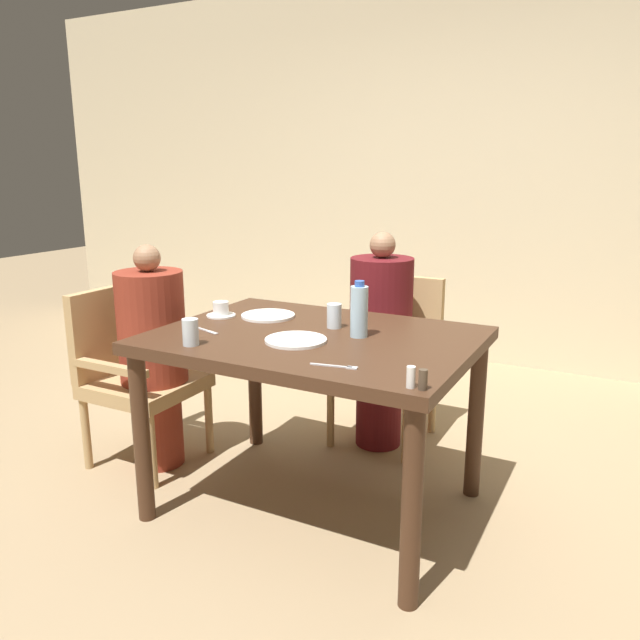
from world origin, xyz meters
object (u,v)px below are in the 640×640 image
(plate_main_right, at_px, (268,316))
(teacup_with_saucer, at_px, (221,310))
(diner_in_left_chair, at_px, (153,355))
(diner_in_far_chair, at_px, (380,339))
(chair_left_side, at_px, (134,368))
(chair_far_side, at_px, (390,351))
(water_bottle, at_px, (359,311))
(glass_tall_near, at_px, (334,316))
(glass_tall_mid, at_px, (190,332))
(plate_main_left, at_px, (296,340))

(plate_main_right, relative_size, teacup_with_saucer, 1.84)
(diner_in_left_chair, height_order, diner_in_far_chair, diner_in_far_chair)
(diner_in_left_chair, distance_m, teacup_with_saucer, 0.44)
(diner_in_left_chair, bearing_deg, chair_left_side, 180.00)
(chair_far_side, relative_size, water_bottle, 3.80)
(glass_tall_near, bearing_deg, glass_tall_mid, -126.85)
(diner_in_left_chair, height_order, glass_tall_mid, diner_in_left_chair)
(diner_in_far_chair, xyz_separation_m, water_bottle, (0.17, -0.66, 0.31))
(diner_in_far_chair, xyz_separation_m, plate_main_right, (-0.33, -0.55, 0.20))
(teacup_with_saucer, bearing_deg, glass_tall_mid, -67.52)
(diner_in_left_chair, bearing_deg, plate_main_left, -8.44)
(diner_in_left_chair, bearing_deg, chair_far_side, 44.07)
(diner_in_left_chair, distance_m, diner_in_far_chair, 1.14)
(chair_far_side, distance_m, teacup_with_saucer, 1.00)
(chair_far_side, bearing_deg, glass_tall_mid, -105.98)
(plate_main_right, height_order, water_bottle, water_bottle)
(plate_main_left, bearing_deg, glass_tall_mid, -145.29)
(chair_left_side, height_order, diner_in_far_chair, diner_in_far_chair)
(chair_far_side, xyz_separation_m, water_bottle, (0.17, -0.80, 0.41))
(diner_in_far_chair, bearing_deg, chair_left_side, -144.80)
(diner_in_left_chair, distance_m, glass_tall_mid, 0.70)
(water_bottle, bearing_deg, diner_in_far_chair, 104.66)
(chair_far_side, bearing_deg, plate_main_right, -115.78)
(chair_far_side, xyz_separation_m, diner_in_far_chair, (-0.00, -0.14, 0.10))
(chair_far_side, xyz_separation_m, teacup_with_saucer, (-0.53, -0.78, 0.33))
(diner_in_far_chair, bearing_deg, plate_main_left, -90.99)
(diner_in_far_chair, height_order, water_bottle, diner_in_far_chair)
(plate_main_left, height_order, water_bottle, water_bottle)
(water_bottle, bearing_deg, teacup_with_saucer, 178.07)
(plate_main_right, distance_m, glass_tall_near, 0.36)
(diner_in_far_chair, distance_m, glass_tall_near, 0.64)
(plate_main_left, bearing_deg, chair_left_side, 172.69)
(chair_left_side, xyz_separation_m, diner_in_far_chair, (1.02, 0.72, 0.10))
(glass_tall_near, bearing_deg, plate_main_left, -98.04)
(diner_in_left_chair, relative_size, water_bottle, 4.79)
(chair_left_side, relative_size, water_bottle, 3.80)
(chair_left_side, height_order, diner_in_left_chair, diner_in_left_chair)
(plate_main_left, distance_m, glass_tall_near, 0.27)
(teacup_with_saucer, distance_m, glass_tall_mid, 0.47)
(teacup_with_saucer, height_order, glass_tall_mid, glass_tall_mid)
(plate_main_left, distance_m, plate_main_right, 0.43)
(teacup_with_saucer, bearing_deg, diner_in_left_chair, -167.63)
(plate_main_left, height_order, glass_tall_mid, glass_tall_mid)
(plate_main_right, bearing_deg, diner_in_left_chair, -163.00)
(diner_in_far_chair, xyz_separation_m, teacup_with_saucer, (-0.53, -0.64, 0.23))
(water_bottle, bearing_deg, glass_tall_mid, -141.59)
(chair_far_side, xyz_separation_m, plate_main_right, (-0.33, -0.69, 0.31))
(water_bottle, distance_m, glass_tall_near, 0.18)
(chair_left_side, bearing_deg, chair_far_side, 39.99)
(chair_left_side, distance_m, teacup_with_saucer, 0.60)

